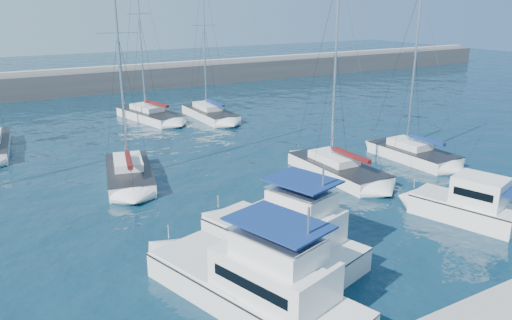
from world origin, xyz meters
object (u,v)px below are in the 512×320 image
sailboat_mid_b (129,173)px  sailboat_back_b (150,115)px  sailboat_mid_d (337,169)px  sailboat_mid_e (413,154)px  motor_yacht_stbd_inner (287,235)px  sailboat_back_c (210,113)px  motor_yacht_stbd_outer (469,206)px  motor_yacht_port_inner (259,286)px

sailboat_mid_b → sailboat_back_b: bearing=80.0°
sailboat_mid_d → sailboat_mid_e: size_ratio=1.06×
motor_yacht_stbd_inner → sailboat_mid_b: size_ratio=0.55×
sailboat_mid_d → sailboat_back_c: size_ratio=0.92×
motor_yacht_stbd_inner → motor_yacht_stbd_outer: motor_yacht_stbd_inner is taller
sailboat_back_b → sailboat_back_c: bearing=-37.4°
motor_yacht_stbd_outer → sailboat_mid_e: (6.16, 10.05, -0.42)m
motor_yacht_port_inner → sailboat_back_c: 36.18m
motor_yacht_port_inner → motor_yacht_stbd_inner: (3.53, 3.28, 0.00)m
motor_yacht_stbd_outer → sailboat_back_b: size_ratio=0.36×
motor_yacht_stbd_inner → sailboat_back_b: bearing=66.3°
motor_yacht_stbd_inner → motor_yacht_stbd_outer: size_ratio=1.43×
sailboat_mid_e → sailboat_back_c: sailboat_back_c is taller
motor_yacht_stbd_inner → sailboat_mid_d: 12.95m
sailboat_mid_e → sailboat_back_b: size_ratio=0.78×
sailboat_mid_e → motor_yacht_stbd_outer: bearing=-123.0°
motor_yacht_port_inner → sailboat_mid_e: 24.15m
motor_yacht_stbd_outer → sailboat_mid_b: 22.53m
motor_yacht_stbd_outer → sailboat_back_b: bearing=84.9°
motor_yacht_port_inner → sailboat_mid_e: (21.17, 11.60, -0.61)m
sailboat_mid_e → motor_yacht_stbd_inner: bearing=-156.3°
motor_yacht_stbd_outer → sailboat_mid_b: bearing=114.7°
motor_yacht_port_inner → motor_yacht_stbd_inner: size_ratio=1.18×
sailboat_mid_e → sailboat_back_b: (-13.72, 24.62, 0.03)m
motor_yacht_port_inner → sailboat_mid_e: size_ratio=0.78×
sailboat_mid_b → motor_yacht_stbd_inner: bearing=-63.5°
sailboat_mid_e → sailboat_back_c: (-7.80, 22.01, 0.01)m
sailboat_mid_b → sailboat_back_c: (13.48, 15.36, -0.02)m
sailboat_back_c → motor_yacht_stbd_outer: bearing=-87.3°
sailboat_mid_b → sailboat_back_b: (7.56, 17.97, 0.00)m
sailboat_mid_e → sailboat_back_c: size_ratio=0.87×
sailboat_mid_e → sailboat_back_c: 23.35m
sailboat_back_c → sailboat_mid_d: bearing=-90.0°
sailboat_mid_b → sailboat_mid_d: bearing=-13.3°
motor_yacht_stbd_outer → sailboat_back_b: 35.48m
motor_yacht_stbd_inner → sailboat_back_b: (3.93, 32.94, -0.59)m
motor_yacht_stbd_inner → sailboat_mid_d: bearing=23.1°
sailboat_mid_b → sailboat_back_c: 20.44m
sailboat_mid_d → sailboat_back_c: 22.01m
sailboat_mid_b → sailboat_back_c: size_ratio=1.04×
motor_yacht_port_inner → sailboat_mid_e: bearing=12.1°
motor_yacht_stbd_outer → sailboat_mid_d: size_ratio=0.43×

